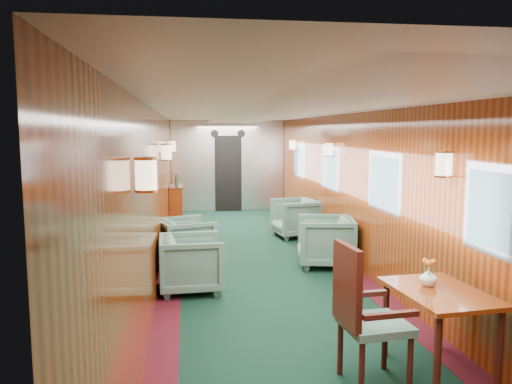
{
  "coord_description": "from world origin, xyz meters",
  "views": [
    {
      "loc": [
        -1.1,
        -7.27,
        2.12
      ],
      "look_at": [
        0.0,
        0.57,
        1.15
      ],
      "focal_mm": 35.0,
      "sensor_mm": 36.0,
      "label": 1
    }
  ],
  "objects_px": {
    "armchair_left_near": "(192,263)",
    "armchair_right_far": "(295,218)",
    "armchair_right_near": "(325,241)",
    "dining_table": "(439,304)",
    "armchair_left_far": "(186,241)",
    "side_chair": "(362,310)",
    "credenza": "(176,204)"
  },
  "relations": [
    {
      "from": "armchair_left_near",
      "to": "armchair_right_far",
      "type": "xyz_separation_m",
      "value": [
        2.11,
        3.16,
        0.01
      ]
    },
    {
      "from": "dining_table",
      "to": "armchair_right_far",
      "type": "bearing_deg",
      "value": 85.21
    },
    {
      "from": "armchair_left_near",
      "to": "armchair_right_far",
      "type": "distance_m",
      "value": 3.8
    },
    {
      "from": "dining_table",
      "to": "armchair_right_far",
      "type": "height_order",
      "value": "armchair_right_far"
    },
    {
      "from": "armchair_right_far",
      "to": "armchair_right_near",
      "type": "bearing_deg",
      "value": -8.33
    },
    {
      "from": "armchair_right_near",
      "to": "armchair_right_far",
      "type": "xyz_separation_m",
      "value": [
        -0.0,
        2.2,
        -0.01
      ]
    },
    {
      "from": "armchair_left_far",
      "to": "armchair_right_near",
      "type": "bearing_deg",
      "value": -119.07
    },
    {
      "from": "side_chair",
      "to": "credenza",
      "type": "xyz_separation_m",
      "value": [
        -1.66,
        7.65,
        -0.21
      ]
    },
    {
      "from": "credenza",
      "to": "armchair_left_far",
      "type": "bearing_deg",
      "value": -86.58
    },
    {
      "from": "dining_table",
      "to": "armchair_left_near",
      "type": "distance_m",
      "value": 3.35
    },
    {
      "from": "side_chair",
      "to": "armchair_right_far",
      "type": "bearing_deg",
      "value": 77.31
    },
    {
      "from": "dining_table",
      "to": "side_chair",
      "type": "bearing_deg",
      "value": -175.67
    },
    {
      "from": "side_chair",
      "to": "armchair_right_near",
      "type": "height_order",
      "value": "side_chair"
    },
    {
      "from": "armchair_right_far",
      "to": "dining_table",
      "type": "bearing_deg",
      "value": -8.26
    },
    {
      "from": "dining_table",
      "to": "armchair_left_far",
      "type": "height_order",
      "value": "dining_table"
    },
    {
      "from": "credenza",
      "to": "armchair_left_near",
      "type": "distance_m",
      "value": 4.95
    },
    {
      "from": "credenza",
      "to": "armchair_left_far",
      "type": "height_order",
      "value": "credenza"
    },
    {
      "from": "side_chair",
      "to": "armchair_right_near",
      "type": "xyz_separation_m",
      "value": [
        0.73,
        3.67,
        -0.26
      ]
    },
    {
      "from": "dining_table",
      "to": "side_chair",
      "type": "distance_m",
      "value": 0.75
    },
    {
      "from": "armchair_left_far",
      "to": "armchair_left_near",
      "type": "bearing_deg",
      "value": 165.07
    },
    {
      "from": "side_chair",
      "to": "credenza",
      "type": "distance_m",
      "value": 7.83
    },
    {
      "from": "dining_table",
      "to": "armchair_left_far",
      "type": "distance_m",
      "value": 4.55
    },
    {
      "from": "credenza",
      "to": "armchair_right_near",
      "type": "distance_m",
      "value": 4.65
    },
    {
      "from": "armchair_left_near",
      "to": "armchair_right_near",
      "type": "distance_m",
      "value": 2.32
    },
    {
      "from": "credenza",
      "to": "armchair_right_far",
      "type": "xyz_separation_m",
      "value": [
        2.39,
        -1.78,
        -0.07
      ]
    },
    {
      "from": "armchair_left_far",
      "to": "armchair_right_far",
      "type": "distance_m",
      "value": 2.81
    },
    {
      "from": "armchair_left_near",
      "to": "armchair_left_far",
      "type": "bearing_deg",
      "value": 0.72
    },
    {
      "from": "side_chair",
      "to": "credenza",
      "type": "bearing_deg",
      "value": 96.69
    },
    {
      "from": "armchair_left_near",
      "to": "armchair_right_far",
      "type": "height_order",
      "value": "armchair_right_far"
    },
    {
      "from": "armchair_left_near",
      "to": "armchair_right_near",
      "type": "height_order",
      "value": "armchair_right_near"
    },
    {
      "from": "credenza",
      "to": "armchair_right_far",
      "type": "relative_size",
      "value": 1.37
    },
    {
      "from": "side_chair",
      "to": "armchair_left_near",
      "type": "relative_size",
      "value": 1.46
    }
  ]
}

